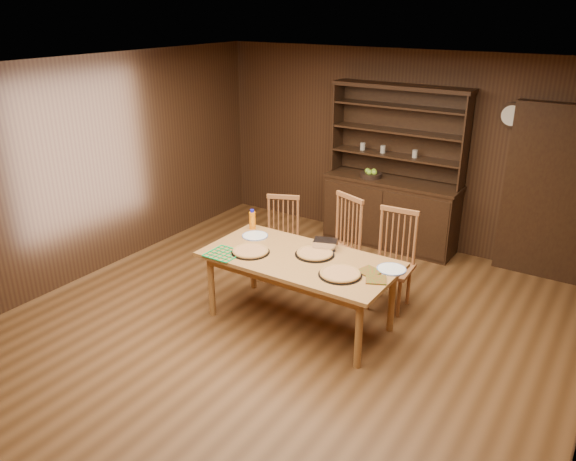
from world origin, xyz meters
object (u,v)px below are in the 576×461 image
Objects in this scene: chair_left at (282,235)px; juice_bottle at (252,220)px; dining_table at (300,265)px; chair_center at (341,240)px; china_hutch at (391,204)px; chair_right at (393,256)px.

juice_bottle is at bearing -125.66° from chair_left.
dining_table is 0.94m from chair_center.
china_hutch is 1.10× the size of dining_table.
dining_table is at bearing -88.84° from china_hutch.
dining_table is (0.05, -2.45, 0.08)m from china_hutch.
china_hutch is 1.97× the size of chair_right.
chair_center is (0.03, -1.51, 0.01)m from china_hutch.
chair_left is 0.90× the size of chair_center.
china_hutch reaches higher than juice_bottle.
dining_table is 1.79× the size of chair_right.
chair_right is at bearing -65.88° from china_hutch.
chair_left is 0.92× the size of chair_right.
china_hutch is 1.93× the size of chair_center.
juice_bottle is at bearing -124.97° from chair_center.
chair_left is at bearing -113.99° from china_hutch.
china_hutch reaches higher than chair_right.
china_hutch is at bearing 68.51° from juice_bottle.
chair_center reaches higher than chair_right.
dining_table is 8.59× the size of juice_bottle.
china_hutch is 2.45m from dining_table.
chair_left is at bearing 77.96° from juice_bottle.
chair_right reaches higher than dining_table.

